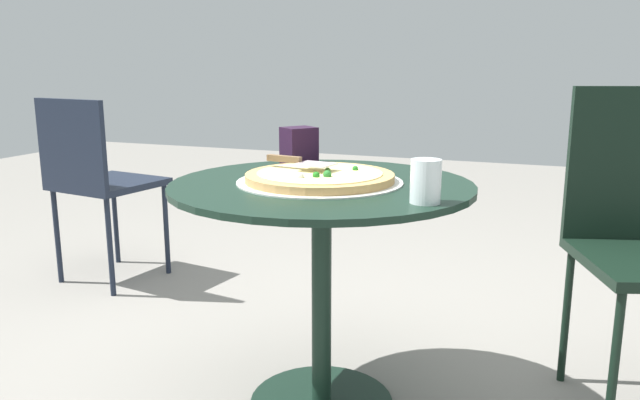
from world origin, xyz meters
name	(u,v)px	position (x,y,z in m)	size (l,w,h in m)	color
patio_table	(322,240)	(0.00, 0.00, 0.51)	(0.84, 0.84, 0.68)	black
pizza_on_tray	(320,177)	(0.01, 0.00, 0.69)	(0.46, 0.46, 0.05)	silver
pizza_server	(299,161)	(0.08, -0.03, 0.73)	(0.22, 0.09, 0.02)	silver
drinking_cup	(426,181)	(-0.32, 0.15, 0.73)	(0.07, 0.07, 0.10)	white
napkin_dispenser	(299,146)	(0.19, -0.28, 0.74)	(0.10, 0.09, 0.12)	black
patio_chair_near	(96,174)	(1.34, -0.64, 0.51)	(0.46, 0.46, 0.86)	#192130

